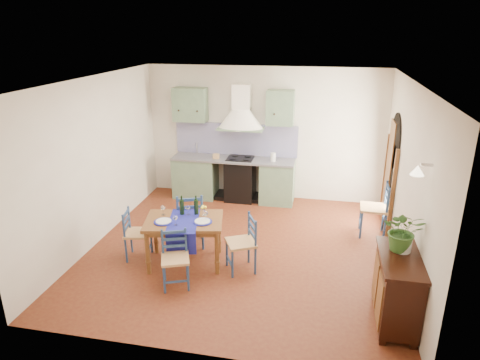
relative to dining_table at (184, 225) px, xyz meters
name	(u,v)px	position (x,y,z in m)	size (l,w,h in m)	color
floor	(241,249)	(0.77, 0.59, -0.66)	(5.00, 5.00, 0.00)	#4F1A10
back_wall	(240,151)	(0.30, 2.88, 0.39)	(5.00, 0.96, 2.80)	beige
right_wall	(404,179)	(3.27, 0.87, 0.67)	(0.26, 5.00, 2.80)	beige
left_wall	(96,161)	(-1.73, 0.59, 0.74)	(0.04, 5.00, 2.80)	beige
ceiling	(241,80)	(0.77, 0.59, 2.14)	(5.00, 5.00, 0.01)	white
dining_table	(184,225)	(0.00, 0.00, 0.00)	(1.31, 1.03, 1.07)	brown
chair_near	(175,258)	(0.05, -0.61, -0.23)	(0.50, 0.50, 0.83)	navy
chair_far	(190,219)	(-0.09, 0.55, -0.16)	(0.59, 0.59, 0.98)	navy
chair_left	(136,234)	(-0.82, 0.00, -0.23)	(0.45, 0.45, 0.83)	navy
chair_right	(243,243)	(0.93, -0.02, -0.20)	(0.56, 0.56, 0.89)	navy
chair_spare	(376,209)	(3.01, 1.59, -0.15)	(0.48, 0.48, 0.99)	navy
sideboard	(397,288)	(3.03, -0.87, -0.16)	(0.50, 1.05, 0.94)	black
potted_plant	(403,231)	(3.05, -0.69, 0.54)	(0.48, 0.42, 0.53)	#305923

